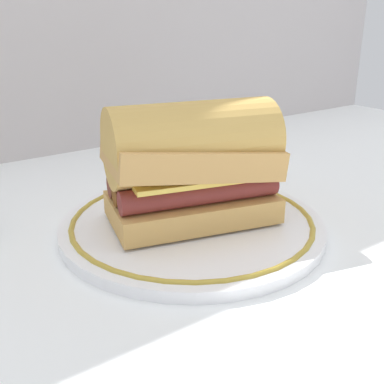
% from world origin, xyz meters
% --- Properties ---
extents(ground_plane, '(1.50, 1.50, 0.00)m').
position_xyz_m(ground_plane, '(0.00, 0.00, 0.00)').
color(ground_plane, white).
extents(plate, '(0.29, 0.29, 0.01)m').
position_xyz_m(plate, '(-0.03, 0.01, 0.01)').
color(plate, white).
rests_on(plate, ground_plane).
extents(sausage_sandwich, '(0.19, 0.14, 0.13)m').
position_xyz_m(sausage_sandwich, '(-0.03, 0.01, 0.08)').
color(sausage_sandwich, tan).
rests_on(sausage_sandwich, plate).
extents(butter_knife, '(0.03, 0.15, 0.01)m').
position_xyz_m(butter_knife, '(0.04, 0.22, 0.00)').
color(butter_knife, silver).
rests_on(butter_knife, ground_plane).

